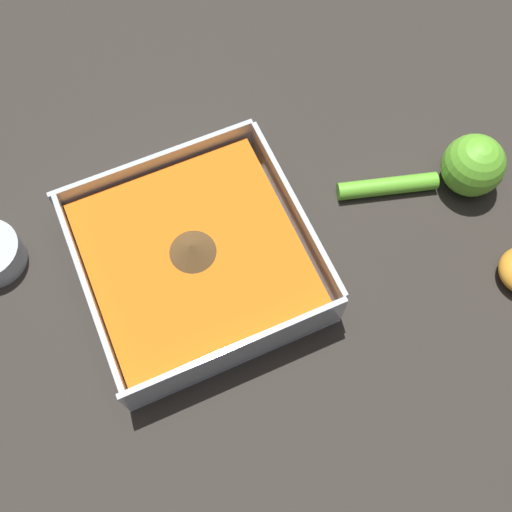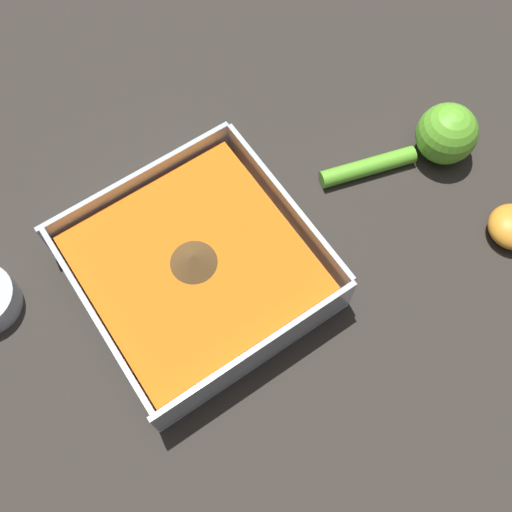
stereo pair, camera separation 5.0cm
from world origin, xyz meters
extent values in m
plane|color=#332D28|center=(0.00, 0.00, 0.00)|extent=(4.00, 4.00, 0.00)
cube|color=silver|center=(0.00, -0.01, 0.00)|extent=(0.25, 0.25, 0.01)
cube|color=silver|center=(0.00, 0.11, 0.04)|extent=(0.25, 0.01, 0.06)
cube|color=silver|center=(0.00, -0.13, 0.04)|extent=(0.25, 0.01, 0.06)
cube|color=silver|center=(0.12, -0.01, 0.04)|extent=(0.01, 0.24, 0.06)
cube|color=silver|center=(-0.13, -0.01, 0.04)|extent=(0.01, 0.24, 0.06)
cube|color=orange|center=(0.00, -0.01, 0.03)|extent=(0.23, 0.23, 0.04)
cone|color=brown|center=(0.00, -0.01, 0.06)|extent=(0.05, 0.05, 0.02)
sphere|color=#6BC633|center=(-0.35, 0.01, 0.04)|extent=(0.08, 0.08, 0.08)
cylinder|color=#6BC633|center=(-0.26, -0.01, 0.01)|extent=(0.13, 0.06, 0.02)
camera|label=1|loc=(0.05, 0.27, 0.65)|focal=42.00mm
camera|label=2|loc=(0.09, 0.24, 0.65)|focal=42.00mm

